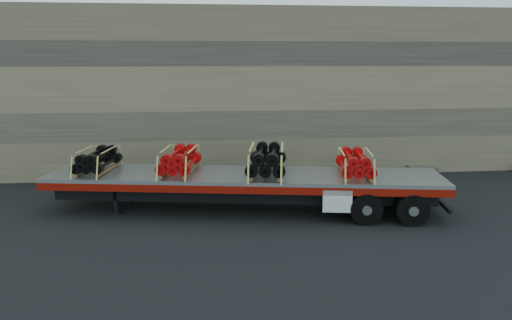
{
  "coord_description": "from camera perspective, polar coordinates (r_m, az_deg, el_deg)",
  "views": [
    {
      "loc": [
        -2.39,
        -15.38,
        4.97
      ],
      "look_at": [
        -0.61,
        0.96,
        1.57
      ],
      "focal_mm": 35.0,
      "sensor_mm": 36.0,
      "label": 1
    }
  ],
  "objects": [
    {
      "name": "ground",
      "position": [
        16.33,
        2.5,
        -6.03
      ],
      "size": [
        120.0,
        120.0,
        0.0
      ],
      "primitive_type": "plane",
      "color": "black",
      "rests_on": "ground"
    },
    {
      "name": "bundle_rear",
      "position": [
        16.16,
        11.26,
        -0.43
      ],
      "size": [
        1.39,
        2.24,
        0.74
      ],
      "primitive_type": null,
      "rotation": [
        0.0,
        0.0,
        -0.17
      ],
      "color": "red",
      "rests_on": "trailer"
    },
    {
      "name": "bundle_midrear",
      "position": [
        16.02,
        1.24,
        -0.11
      ],
      "size": [
        1.6,
        2.57,
        0.85
      ],
      "primitive_type": null,
      "rotation": [
        0.0,
        0.0,
        -0.17
      ],
      "color": "black",
      "rests_on": "trailer"
    },
    {
      "name": "bundle_front",
      "position": [
        17.21,
        -17.66,
        -0.08
      ],
      "size": [
        1.33,
        2.14,
        0.71
      ],
      "primitive_type": null,
      "rotation": [
        0.0,
        0.0,
        -0.17
      ],
      "color": "black",
      "rests_on": "trailer"
    },
    {
      "name": "trailer",
      "position": [
        16.32,
        -1.41,
        -3.71
      ],
      "size": [
        12.91,
        4.61,
        1.27
      ],
      "primitive_type": null,
      "rotation": [
        0.0,
        0.0,
        -0.17
      ],
      "color": "#A7A9AE",
      "rests_on": "ground"
    },
    {
      "name": "rock_wall",
      "position": [
        22.06,
        0.01,
        7.87
      ],
      "size": [
        44.0,
        3.0,
        7.0
      ],
      "primitive_type": "cube",
      "color": "#7A6B54",
      "rests_on": "ground"
    },
    {
      "name": "bundle_midfront",
      "position": [
        16.4,
        -8.72,
        -0.12
      ],
      "size": [
        1.43,
        2.31,
        0.76
      ],
      "primitive_type": null,
      "rotation": [
        0.0,
        0.0,
        -0.17
      ],
      "color": "red",
      "rests_on": "trailer"
    }
  ]
}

